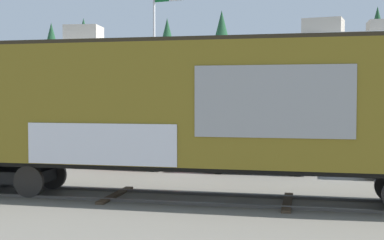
{
  "coord_description": "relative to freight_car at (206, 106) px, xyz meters",
  "views": [
    {
      "loc": [
        2.8,
        -14.21,
        2.93
      ],
      "look_at": [
        -1.65,
        2.0,
        2.15
      ],
      "focal_mm": 49.14,
      "sensor_mm": 36.0,
      "label": 1
    }
  ],
  "objects": [
    {
      "name": "hillside",
      "position": [
        0.64,
        69.09,
        2.68
      ],
      "size": [
        137.49,
        35.97,
        15.11
      ],
      "color": "silver",
      "rests_on": "ground_plane"
    },
    {
      "name": "track",
      "position": [
        2.12,
        0.12,
        -2.6
      ],
      "size": [
        60.0,
        4.97,
        0.08
      ],
      "color": "#4C4742",
      "rests_on": "ground_plane"
    },
    {
      "name": "ground_plane",
      "position": [
        0.7,
        0.0,
        -2.64
      ],
      "size": [
        260.0,
        260.0,
        0.0
      ],
      "primitive_type": "plane",
      "color": "slate"
    },
    {
      "name": "parked_car_blue",
      "position": [
        0.63,
        5.87,
        -1.81
      ],
      "size": [
        4.4,
        2.24,
        1.62
      ],
      "color": "navy",
      "rests_on": "ground_plane"
    },
    {
      "name": "freight_car",
      "position": [
        0.0,
        0.0,
        0.0
      ],
      "size": [
        17.95,
        3.74,
        4.58
      ],
      "color": "olive",
      "rests_on": "ground_plane"
    },
    {
      "name": "parked_car_red",
      "position": [
        -4.86,
        5.79,
        -1.84
      ],
      "size": [
        4.6,
        2.07,
        1.61
      ],
      "color": "#B21E1E",
      "rests_on": "ground_plane"
    },
    {
      "name": "flagpole",
      "position": [
        -5.01,
        10.87,
        3.2
      ],
      "size": [
        1.69,
        0.33,
        8.85
      ],
      "color": "silver",
      "rests_on": "ground_plane"
    }
  ]
}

